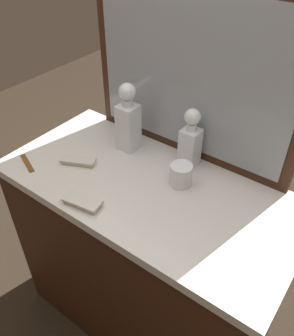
{
  "coord_description": "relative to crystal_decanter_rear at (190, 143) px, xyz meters",
  "views": [
    {
      "loc": [
        0.62,
        -0.83,
        1.85
      ],
      "look_at": [
        0.0,
        0.0,
        1.03
      ],
      "focal_mm": 37.75,
      "sensor_mm": 36.0,
      "label": 1
    }
  ],
  "objects": [
    {
      "name": "crystal_decanter_front",
      "position": [
        -0.27,
        -0.06,
        0.02
      ],
      "size": [
        0.08,
        0.08,
        0.31
      ],
      "color": "white",
      "rests_on": "dresser"
    },
    {
      "name": "silver_brush_rear",
      "position": [
        -0.18,
        -0.44,
        -0.09
      ],
      "size": [
        0.15,
        0.09,
        0.02
      ],
      "color": "#B7A88C",
      "rests_on": "dresser"
    },
    {
      "name": "dresser_mirror",
      "position": [
        -0.06,
        0.07,
        0.24
      ],
      "size": [
        0.91,
        0.03,
        0.69
      ],
      "color": "#381E11",
      "rests_on": "dresser"
    },
    {
      "name": "dresser",
      "position": [
        -0.06,
        -0.21,
        -0.58
      ],
      "size": [
        1.2,
        0.59,
        0.95
      ],
      "color": "#381E11",
      "rests_on": "ground_plane"
    },
    {
      "name": "silver_brush_left",
      "position": [
        -0.37,
        -0.28,
        -0.09
      ],
      "size": [
        0.15,
        0.11,
        0.02
      ],
      "color": "#B7A88C",
      "rests_on": "dresser"
    },
    {
      "name": "tortoiseshell_comb",
      "position": [
        -0.54,
        -0.4,
        -0.1
      ],
      "size": [
        0.13,
        0.07,
        0.01
      ],
      "color": "brown",
      "rests_on": "dresser"
    },
    {
      "name": "ground_plane",
      "position": [
        -0.06,
        -0.21,
        -1.05
      ],
      "size": [
        6.0,
        6.0,
        0.0
      ],
      "primitive_type": "plane",
      "color": "#2D2319"
    },
    {
      "name": "crystal_tumbler_far_right",
      "position": [
        0.04,
        -0.13,
        -0.06
      ],
      "size": [
        0.09,
        0.09,
        0.09
      ],
      "color": "white",
      "rests_on": "dresser"
    },
    {
      "name": "crystal_decanter_rear",
      "position": [
        0.0,
        0.0,
        0.0
      ],
      "size": [
        0.07,
        0.07,
        0.26
      ],
      "color": "white",
      "rests_on": "dresser"
    }
  ]
}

